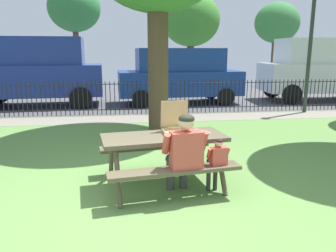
# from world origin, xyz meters

# --- Properties ---
(ground) EXTENTS (28.00, 10.70, 0.02)m
(ground) POSITION_xyz_m (0.00, 1.35, -0.01)
(ground) COLOR #659046
(cobblestone_walkway) EXTENTS (28.00, 1.40, 0.01)m
(cobblestone_walkway) POSITION_xyz_m (0.00, 6.00, -0.00)
(cobblestone_walkway) COLOR gray
(street_asphalt) EXTENTS (28.00, 7.63, 0.01)m
(street_asphalt) POSITION_xyz_m (0.00, 10.51, -0.01)
(street_asphalt) COLOR #515154
(picnic_table_foreground) EXTENTS (1.99, 1.72, 0.79)m
(picnic_table_foreground) POSITION_xyz_m (0.46, 0.78, 0.60)
(picnic_table_foreground) COLOR brown
(picnic_table_foreground) RESTS_ON ground
(pizza_box_open) EXTENTS (0.46, 0.50, 0.48)m
(pizza_box_open) POSITION_xyz_m (0.67, 0.91, 0.86)
(pizza_box_open) COLOR tan
(pizza_box_open) RESTS_ON picnic_table_foreground
(pizza_slice_on_table) EXTENTS (0.28, 0.25, 0.02)m
(pizza_slice_on_table) POSITION_xyz_m (1.05, 0.96, 0.78)
(pizza_slice_on_table) COLOR #F4D567
(pizza_slice_on_table) RESTS_ON picnic_table_foreground
(adult_at_table) EXTENTS (0.63, 0.63, 1.19)m
(adult_at_table) POSITION_xyz_m (0.68, 0.31, 0.66)
(adult_at_table) COLOR #434343
(adult_at_table) RESTS_ON ground
(child_at_table) EXTENTS (0.33, 0.33, 0.83)m
(child_at_table) POSITION_xyz_m (1.15, 0.34, 0.51)
(child_at_table) COLOR #323232
(child_at_table) RESTS_ON ground
(iron_fence_streetside) EXTENTS (18.92, 0.03, 1.05)m
(iron_fence_streetside) POSITION_xyz_m (-0.00, 6.70, 0.53)
(iron_fence_streetside) COLOR black
(iron_fence_streetside) RESTS_ON ground
(lamp_post_walkway) EXTENTS (0.28, 0.28, 4.29)m
(lamp_post_walkway) POSITION_xyz_m (5.77, 6.29, 2.60)
(lamp_post_walkway) COLOR #2D382D
(lamp_post_walkway) RESTS_ON ground
(parked_car_center) EXTENTS (4.80, 2.29, 2.46)m
(parked_car_center) POSITION_xyz_m (-3.27, 8.76, 1.31)
(parked_car_center) COLOR navy
(parked_car_center) RESTS_ON ground
(parked_car_right) EXTENTS (4.69, 2.15, 2.08)m
(parked_car_right) POSITION_xyz_m (1.98, 8.76, 1.10)
(parked_car_right) COLOR navy
(parked_car_right) RESTS_ON ground
(parked_car_far_right) EXTENTS (4.80, 2.28, 2.46)m
(parked_car_far_right) POSITION_xyz_m (7.77, 8.76, 1.31)
(parked_car_far_right) COLOR white
(parked_car_far_right) RESTS_ON ground
(far_tree_midleft) EXTENTS (2.91, 2.91, 5.63)m
(far_tree_midleft) POSITION_xyz_m (-2.78, 16.21, 4.28)
(far_tree_midleft) COLOR brown
(far_tree_midleft) RESTS_ON ground
(far_tree_center) EXTENTS (3.40, 3.40, 5.28)m
(far_tree_center) POSITION_xyz_m (3.85, 16.21, 3.72)
(far_tree_center) COLOR brown
(far_tree_center) RESTS_ON ground
(far_tree_midright) EXTENTS (2.68, 2.68, 4.85)m
(far_tree_midright) POSITION_xyz_m (9.17, 16.21, 3.58)
(far_tree_midright) COLOR brown
(far_tree_midright) RESTS_ON ground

